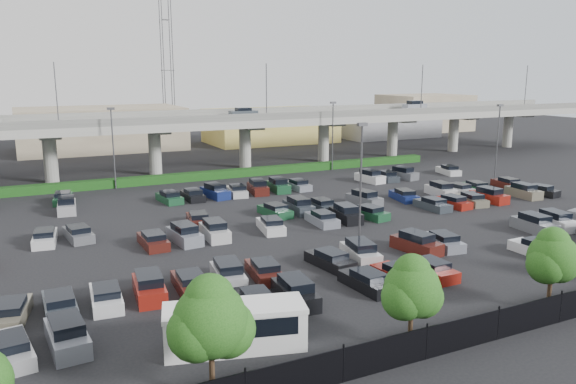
{
  "coord_description": "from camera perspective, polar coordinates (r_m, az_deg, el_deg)",
  "views": [
    {
      "loc": [
        -27.07,
        -48.73,
        14.53
      ],
      "look_at": [
        -1.25,
        4.04,
        2.0
      ],
      "focal_mm": 35.0,
      "sensor_mm": 36.0,
      "label": 1
    }
  ],
  "objects": [
    {
      "name": "comm_tower",
      "position": [
        126.61,
        -12.15,
        12.27
      ],
      "size": [
        2.4,
        2.4,
        30.0
      ],
      "color": "#46464A",
      "rests_on": "ground"
    },
    {
      "name": "tree_row",
      "position": [
        37.22,
        24.23,
        -6.26
      ],
      "size": [
        65.07,
        3.66,
        5.94
      ],
      "color": "#332316",
      "rests_on": "ground"
    },
    {
      "name": "parked_cars",
      "position": [
        54.79,
        6.12,
        -2.73
      ],
      "size": [
        63.03,
        41.65,
        1.67
      ],
      "color": "#A8A8AC",
      "rests_on": "ground"
    },
    {
      "name": "shuttle_bus",
      "position": [
        30.93,
        -5.42,
        -13.3
      ],
      "size": [
        7.95,
        4.44,
        2.42
      ],
      "color": "white",
      "rests_on": "ground"
    },
    {
      "name": "light_poles",
      "position": [
        56.29,
        -1.72,
        3.57
      ],
      "size": [
        66.9,
        48.38,
        10.3
      ],
      "color": "#46464A",
      "rests_on": "ground"
    },
    {
      "name": "hedge",
      "position": [
        79.78,
        -5.82,
        1.88
      ],
      "size": [
        66.0,
        1.6,
        1.1
      ],
      "primitive_type": "cube",
      "color": "#113D11",
      "rests_on": "ground"
    },
    {
      "name": "overpass",
      "position": [
        85.45,
        -7.68,
        6.86
      ],
      "size": [
        150.0,
        13.0,
        15.8
      ],
      "color": "gray",
      "rests_on": "ground"
    },
    {
      "name": "ground",
      "position": [
        57.61,
        2.89,
        -2.58
      ],
      "size": [
        280.0,
        280.0,
        0.0
      ],
      "primitive_type": "plane",
      "color": "black"
    },
    {
      "name": "distant_buildings",
      "position": [
        117.86,
        -6.45,
        6.71
      ],
      "size": [
        138.0,
        24.0,
        9.0
      ],
      "color": "gray",
      "rests_on": "ground"
    },
    {
      "name": "fence",
      "position": [
        36.68,
        24.89,
        -10.95
      ],
      "size": [
        70.0,
        0.1,
        2.0
      ],
      "color": "black",
      "rests_on": "ground"
    }
  ]
}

